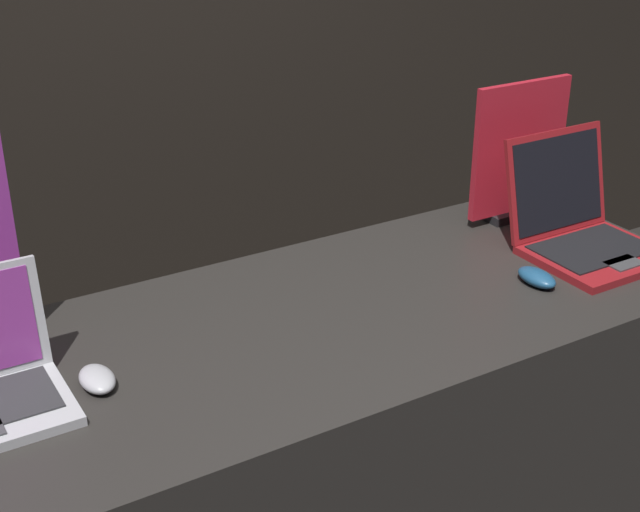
{
  "coord_description": "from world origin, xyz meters",
  "views": [
    {
      "loc": [
        -0.89,
        -1.12,
        1.87
      ],
      "look_at": [
        0.0,
        0.37,
        1.05
      ],
      "focal_mm": 50.0,
      "sensor_mm": 36.0,
      "label": 1
    }
  ],
  "objects_px": {
    "mouse_front": "(97,379)",
    "laptop_back": "(582,226)",
    "promo_stand_back": "(519,155)",
    "mouse_back": "(537,277)"
  },
  "relations": [
    {
      "from": "mouse_front",
      "to": "mouse_back",
      "type": "relative_size",
      "value": 0.95
    },
    {
      "from": "mouse_front",
      "to": "laptop_back",
      "type": "xyz_separation_m",
      "value": [
        1.27,
        -0.02,
        0.05
      ]
    },
    {
      "from": "mouse_front",
      "to": "promo_stand_back",
      "type": "xyz_separation_m",
      "value": [
        1.27,
        0.23,
        0.17
      ]
    },
    {
      "from": "mouse_back",
      "to": "promo_stand_back",
      "type": "distance_m",
      "value": 0.45
    },
    {
      "from": "mouse_front",
      "to": "promo_stand_back",
      "type": "distance_m",
      "value": 1.31
    },
    {
      "from": "promo_stand_back",
      "to": "mouse_front",
      "type": "bearing_deg",
      "value": -169.72
    },
    {
      "from": "mouse_front",
      "to": "promo_stand_back",
      "type": "relative_size",
      "value": 0.27
    },
    {
      "from": "mouse_back",
      "to": "promo_stand_back",
      "type": "bearing_deg",
      "value": 55.67
    },
    {
      "from": "laptop_back",
      "to": "promo_stand_back",
      "type": "xyz_separation_m",
      "value": [
        0.0,
        0.25,
        0.12
      ]
    },
    {
      "from": "mouse_front",
      "to": "laptop_back",
      "type": "bearing_deg",
      "value": -0.91
    }
  ]
}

